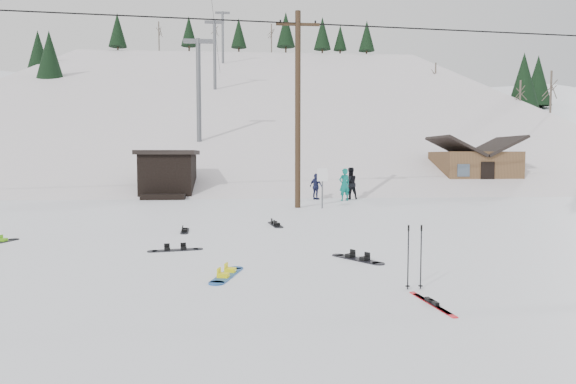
{
  "coord_description": "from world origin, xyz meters",
  "views": [
    {
      "loc": [
        -0.31,
        -9.73,
        2.4
      ],
      "look_at": [
        0.8,
        4.5,
        1.4
      ],
      "focal_mm": 32.0,
      "sensor_mm": 36.0,
      "label": 1
    }
  ],
  "objects": [
    {
      "name": "lift_hut",
      "position": [
        -5.0,
        20.94,
        1.36
      ],
      "size": [
        3.4,
        4.1,
        2.75
      ],
      "color": "black",
      "rests_on": "ground"
    },
    {
      "name": "board_scatter_b",
      "position": [
        -2.33,
        6.7,
        0.02
      ],
      "size": [
        0.33,
        1.29,
        0.09
      ],
      "rotation": [
        0.0,
        0.0,
        1.65
      ],
      "color": "black",
      "rests_on": "ground"
    },
    {
      "name": "trail_sign",
      "position": [
        3.1,
        13.58,
        1.27
      ],
      "size": [
        0.5,
        0.09,
        1.85
      ],
      "color": "#595B60",
      "rests_on": "ground"
    },
    {
      "name": "ski_slope",
      "position": [
        0.0,
        55.0,
        -12.0
      ],
      "size": [
        60.0,
        85.24,
        65.97
      ],
      "primitive_type": "cube",
      "rotation": [
        0.31,
        0.0,
        0.0
      ],
      "color": "silver",
      "rests_on": "ground"
    },
    {
      "name": "ridge_right",
      "position": [
        38.0,
        50.0,
        -11.0
      ],
      "size": [
        45.66,
        93.98,
        54.59
      ],
      "primitive_type": "cube",
      "rotation": [
        0.21,
        -0.05,
        -0.12
      ],
      "color": "white",
      "rests_on": "ground"
    },
    {
      "name": "hero_snowboard",
      "position": [
        -0.75,
        0.48,
        0.03
      ],
      "size": [
        0.64,
        1.57,
        0.11
      ],
      "rotation": [
        0.0,
        0.0,
        1.31
      ],
      "color": "#1951A4",
      "rests_on": "ground"
    },
    {
      "name": "board_scatter_a",
      "position": [
        -2.16,
        3.36,
        0.03
      ],
      "size": [
        1.37,
        0.51,
        0.1
      ],
      "rotation": [
        0.0,
        0.0,
        0.22
      ],
      "color": "black",
      "rests_on": "ground"
    },
    {
      "name": "lift_tower_near",
      "position": [
        -4.0,
        30.0,
        7.86
      ],
      "size": [
        2.2,
        0.36,
        8.0
      ],
      "color": "#595B60",
      "rests_on": "ski_slope"
    },
    {
      "name": "hero_skis",
      "position": [
        2.65,
        -1.78,
        0.02
      ],
      "size": [
        0.28,
        1.47,
        0.08
      ],
      "rotation": [
        0.0,
        0.0,
        0.13
      ],
      "color": "red",
      "rests_on": "ground"
    },
    {
      "name": "cabin",
      "position": [
        15.0,
        24.0,
        1.48
      ],
      "size": [
        5.39,
        4.4,
        3.77
      ],
      "color": "brown",
      "rests_on": "ground"
    },
    {
      "name": "board_scatter_d",
      "position": [
        2.21,
        1.85,
        0.03
      ],
      "size": [
        1.01,
        1.32,
        0.11
      ],
      "rotation": [
        0.0,
        0.0,
        -0.96
      ],
      "color": "black",
      "rests_on": "ground"
    },
    {
      "name": "utility_pole",
      "position": [
        2.0,
        14.0,
        4.68
      ],
      "size": [
        2.0,
        0.26,
        9.0
      ],
      "color": "#3A2819",
      "rests_on": "ground"
    },
    {
      "name": "skier_navy",
      "position": [
        3.45,
        18.37,
        0.73
      ],
      "size": [
        0.84,
        0.86,
        1.45
      ],
      "primitive_type": "imported",
      "rotation": [
        0.0,
        0.0,
        2.32
      ],
      "color": "#1B1F43",
      "rests_on": "ground"
    },
    {
      "name": "lift_tower_far",
      "position": [
        -4.0,
        70.0,
        20.86
      ],
      "size": [
        2.2,
        0.36,
        8.0
      ],
      "color": "#595B60",
      "rests_on": "ski_slope"
    },
    {
      "name": "skier_teal",
      "position": [
        4.88,
        17.57,
        0.87
      ],
      "size": [
        0.74,
        0.61,
        1.74
      ],
      "primitive_type": "imported",
      "rotation": [
        0.0,
        0.0,
        3.5
      ],
      "color": "#0D8A7A",
      "rests_on": "ground"
    },
    {
      "name": "skier_pink",
      "position": [
        13.63,
        23.39,
        0.86
      ],
      "size": [
        1.27,
        1.03,
        1.72
      ],
      "primitive_type": "imported",
      "rotation": [
        0.0,
        0.0,
        3.55
      ],
      "color": "#C1444F",
      "rests_on": "ground"
    },
    {
      "name": "ski_poles",
      "position": [
        2.67,
        -0.81,
        0.6
      ],
      "size": [
        0.32,
        0.09,
        1.17
      ],
      "color": "black",
      "rests_on": "ground"
    },
    {
      "name": "skier_dark",
      "position": [
        5.36,
        18.41,
        0.89
      ],
      "size": [
        0.98,
        0.83,
        1.78
      ],
      "primitive_type": "imported",
      "rotation": [
        0.0,
        0.0,
        3.34
      ],
      "color": "black",
      "rests_on": "ground"
    },
    {
      "name": "lift_tower_mid",
      "position": [
        -4.0,
        50.0,
        14.36
      ],
      "size": [
        2.2,
        0.36,
        8.0
      ],
      "color": "#595B60",
      "rests_on": "ski_slope"
    },
    {
      "name": "ground",
      "position": [
        0.0,
        0.0,
        0.0
      ],
      "size": [
        200.0,
        200.0,
        0.0
      ],
      "primitive_type": "plane",
      "color": "white",
      "rests_on": "ground"
    },
    {
      "name": "treeline_crest",
      "position": [
        0.0,
        86.0,
        0.0
      ],
      "size": [
        50.0,
        6.0,
        10.0
      ],
      "primitive_type": null,
      "color": "black",
      "rests_on": "ski_slope"
    },
    {
      "name": "board_scatter_f",
      "position": [
        0.63,
        7.98,
        0.03
      ],
      "size": [
        0.48,
        1.59,
        0.11
      ],
      "rotation": [
        0.0,
        0.0,
        1.71
      ],
      "color": "black",
      "rests_on": "ground"
    }
  ]
}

